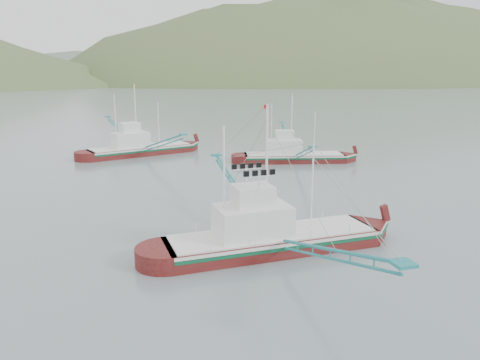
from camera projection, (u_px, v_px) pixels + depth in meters
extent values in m
plane|color=slate|center=(263.00, 243.00, 33.08)|extent=(1200.00, 1200.00, 0.00)
cube|color=#4D0E0C|center=(272.00, 247.00, 31.68)|extent=(14.68, 4.78, 1.93)
cube|color=silver|center=(272.00, 236.00, 31.49)|extent=(14.40, 4.83, 0.21)
cube|color=#0B4E2F|center=(272.00, 239.00, 31.54)|extent=(14.40, 4.85, 0.21)
cube|color=silver|center=(272.00, 233.00, 31.45)|extent=(13.95, 4.54, 0.12)
cube|color=silver|center=(252.00, 221.00, 30.75)|extent=(5.01, 3.39, 2.12)
cube|color=silver|center=(253.00, 196.00, 30.35)|extent=(2.64, 2.28, 1.35)
cylinder|color=white|center=(267.00, 171.00, 30.31)|extent=(0.15, 0.15, 8.68)
cylinder|color=white|center=(224.00, 185.00, 29.52)|extent=(0.14, 0.14, 7.38)
cylinder|color=white|center=(312.00, 187.00, 31.70)|extent=(0.12, 0.12, 6.08)
cube|color=#4D0E0C|center=(294.00, 160.00, 62.35)|extent=(13.67, 6.38, 1.76)
cube|color=silver|center=(294.00, 155.00, 62.18)|extent=(13.43, 6.39, 0.19)
cube|color=#0B4E2F|center=(294.00, 157.00, 62.23)|extent=(13.44, 6.41, 0.19)
cube|color=silver|center=(294.00, 154.00, 62.14)|extent=(12.99, 6.06, 0.11)
cube|color=silver|center=(284.00, 147.00, 61.86)|extent=(4.92, 3.73, 1.94)
cube|color=silver|center=(285.00, 135.00, 61.50)|extent=(2.67, 2.40, 1.23)
cylinder|color=white|center=(292.00, 124.00, 61.22)|extent=(0.14, 0.14, 7.93)
cylinder|color=white|center=(271.00, 129.00, 61.23)|extent=(0.12, 0.12, 6.74)
cylinder|color=white|center=(315.00, 133.00, 61.64)|extent=(0.11, 0.11, 5.55)
cube|color=#4D0E0C|center=(141.00, 153.00, 67.60)|extent=(15.32, 8.47, 1.98)
cube|color=silver|center=(140.00, 148.00, 67.41)|extent=(15.06, 8.46, 0.22)
cube|color=#0B4E2F|center=(141.00, 149.00, 67.47)|extent=(15.07, 8.47, 0.22)
cube|color=silver|center=(140.00, 146.00, 67.37)|extent=(14.55, 8.05, 0.12)
cube|color=silver|center=(130.00, 140.00, 66.32)|extent=(5.69, 4.57, 2.17)
cube|color=silver|center=(130.00, 127.00, 65.91)|extent=(3.13, 2.88, 1.38)
cylinder|color=white|center=(136.00, 116.00, 66.09)|extent=(0.16, 0.16, 8.90)
cylinder|color=white|center=(116.00, 122.00, 64.62)|extent=(0.14, 0.14, 7.56)
cylinder|color=white|center=(159.00, 124.00, 68.29)|extent=(0.12, 0.12, 6.23)
ellipsoid|color=#485D30|center=(349.00, 82.00, 499.37)|extent=(684.00, 432.00, 306.00)
ellipsoid|color=slate|center=(140.00, 81.00, 565.85)|extent=(960.00, 400.00, 240.00)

